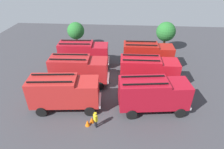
# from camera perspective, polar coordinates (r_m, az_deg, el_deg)

# --- Properties ---
(ground_plane) EXTENTS (52.05, 52.05, 0.00)m
(ground_plane) POSITION_cam_1_polar(r_m,az_deg,el_deg) (24.40, 0.00, -2.81)
(ground_plane) COLOR #38383D
(fire_truck_0) EXTENTS (7.40, 3.30, 3.88)m
(fire_truck_0) POSITION_cam_1_polar(r_m,az_deg,el_deg) (19.99, -14.33, -5.06)
(fire_truck_0) COLOR #AC2220
(fire_truck_0) RESTS_ON ground
(fire_truck_1) EXTENTS (7.44, 3.45, 3.88)m
(fire_truck_1) POSITION_cam_1_polar(r_m,az_deg,el_deg) (19.56, 12.33, -5.67)
(fire_truck_1) COLOR maroon
(fire_truck_1) RESTS_ON ground
(fire_truck_2) EXTENTS (7.28, 2.97, 3.88)m
(fire_truck_2) POSITION_cam_1_polar(r_m,az_deg,el_deg) (23.67, -10.02, 1.64)
(fire_truck_2) COLOR #A61E21
(fire_truck_2) RESTS_ON ground
(fire_truck_3) EXTENTS (7.23, 2.82, 3.88)m
(fire_truck_3) POSITION_cam_1_polar(r_m,az_deg,el_deg) (23.53, 10.99, 1.34)
(fire_truck_3) COLOR #AE121E
(fire_truck_3) RESTS_ON ground
(fire_truck_4) EXTENTS (7.31, 3.04, 3.88)m
(fire_truck_4) POSITION_cam_1_polar(r_m,az_deg,el_deg) (27.89, -8.63, 6.52)
(fire_truck_4) COLOR #A41522
(fire_truck_4) RESTS_ON ground
(fire_truck_5) EXTENTS (7.23, 2.83, 3.88)m
(fire_truck_5) POSITION_cam_1_polar(r_m,az_deg,el_deg) (27.65, 10.72, 6.09)
(fire_truck_5) COLOR maroon
(fire_truck_5) RESTS_ON ground
(firefighter_0) EXTENTS (0.45, 0.48, 1.72)m
(firefighter_0) POSITION_cam_1_polar(r_m,az_deg,el_deg) (18.14, -5.01, -13.36)
(firefighter_0) COLOR black
(firefighter_0) RESTS_ON ground
(firefighter_1) EXTENTS (0.36, 0.48, 1.83)m
(firefighter_1) POSITION_cam_1_polar(r_m,az_deg,el_deg) (30.79, 14.01, 6.09)
(firefighter_1) COLOR black
(firefighter_1) RESTS_ON ground
(tree_0) EXTENTS (2.98, 2.98, 4.61)m
(tree_0) POSITION_cam_1_polar(r_m,az_deg,el_deg) (34.47, -10.92, 12.88)
(tree_0) COLOR brown
(tree_0) RESTS_ON ground
(tree_1) EXTENTS (3.24, 3.24, 5.02)m
(tree_1) POSITION_cam_1_polar(r_m,az_deg,el_deg) (33.79, 16.03, 12.36)
(tree_1) COLOR brown
(tree_1) RESTS_ON ground
(traffic_cone_0) EXTENTS (0.47, 0.47, 0.67)m
(traffic_cone_0) POSITION_cam_1_polar(r_m,az_deg,el_deg) (18.77, -7.44, -14.37)
(traffic_cone_0) COLOR #F2600C
(traffic_cone_0) RESTS_ON ground
(traffic_cone_1) EXTENTS (0.45, 0.45, 0.64)m
(traffic_cone_1) POSITION_cam_1_polar(r_m,az_deg,el_deg) (19.04, -6.14, -13.51)
(traffic_cone_1) COLOR #F2600C
(traffic_cone_1) RESTS_ON ground
(traffic_cone_2) EXTENTS (0.49, 0.49, 0.70)m
(traffic_cone_2) POSITION_cam_1_polar(r_m,az_deg,el_deg) (30.04, -1.30, 4.95)
(traffic_cone_2) COLOR #F2600C
(traffic_cone_2) RESTS_ON ground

